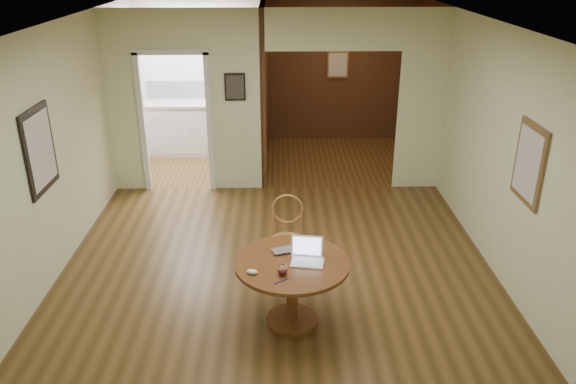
{
  "coord_description": "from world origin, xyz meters",
  "views": [
    {
      "loc": [
        0.02,
        -5.61,
        3.42
      ],
      "look_at": [
        0.12,
        -0.2,
        1.09
      ],
      "focal_mm": 35.0,
      "sensor_mm": 36.0,
      "label": 1
    }
  ],
  "objects_px": {
    "dining_table": "(292,278)",
    "closed_laptop": "(290,252)",
    "open_laptop": "(307,254)",
    "chair": "(287,231)"
  },
  "relations": [
    {
      "from": "dining_table",
      "to": "closed_laptop",
      "type": "xyz_separation_m",
      "value": [
        -0.01,
        0.17,
        0.19
      ]
    },
    {
      "from": "open_laptop",
      "to": "closed_laptop",
      "type": "xyz_separation_m",
      "value": [
        -0.16,
        0.13,
        -0.05
      ]
    },
    {
      "from": "chair",
      "to": "closed_laptop",
      "type": "height_order",
      "value": "chair"
    },
    {
      "from": "open_laptop",
      "to": "chair",
      "type": "bearing_deg",
      "value": 109.41
    },
    {
      "from": "dining_table",
      "to": "chair",
      "type": "distance_m",
      "value": 0.99
    },
    {
      "from": "chair",
      "to": "open_laptop",
      "type": "relative_size",
      "value": 2.74
    },
    {
      "from": "chair",
      "to": "open_laptop",
      "type": "bearing_deg",
      "value": -77.0
    },
    {
      "from": "dining_table",
      "to": "open_laptop",
      "type": "bearing_deg",
      "value": 13.29
    },
    {
      "from": "dining_table",
      "to": "open_laptop",
      "type": "relative_size",
      "value": 3.28
    },
    {
      "from": "dining_table",
      "to": "closed_laptop",
      "type": "bearing_deg",
      "value": 94.9
    }
  ]
}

